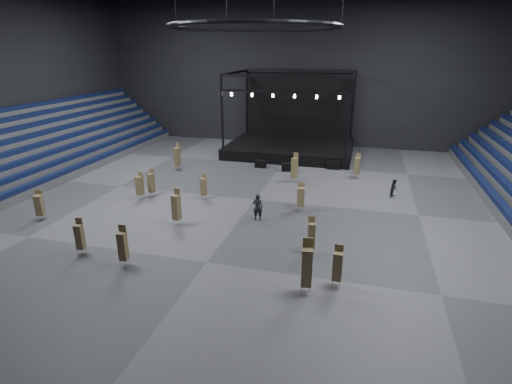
% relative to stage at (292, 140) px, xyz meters
% --- Properties ---
extents(floor, '(50.00, 50.00, 0.00)m').
position_rel_stage_xyz_m(floor, '(-0.00, -16.24, -1.45)').
color(floor, '#4E4E51').
rests_on(floor, ground).
extents(wall_back, '(50.00, 0.20, 18.00)m').
position_rel_stage_xyz_m(wall_back, '(-0.00, 4.76, 7.55)').
color(wall_back, black).
rests_on(wall_back, ground).
extents(wall_front, '(50.00, 0.20, 18.00)m').
position_rel_stage_xyz_m(wall_front, '(-0.00, -37.24, 7.55)').
color(wall_front, black).
rests_on(wall_front, ground).
extents(bleachers_left, '(7.20, 40.00, 6.40)m').
position_rel_stage_xyz_m(bleachers_left, '(-22.94, -16.24, 0.28)').
color(bleachers_left, '#4E4E50').
rests_on(bleachers_left, floor).
extents(stage, '(14.00, 10.00, 9.20)m').
position_rel_stage_xyz_m(stage, '(0.00, 0.00, 0.00)').
color(stage, black).
rests_on(stage, floor).
extents(truss_ring, '(12.30, 12.30, 5.15)m').
position_rel_stage_xyz_m(truss_ring, '(-0.00, -16.24, 11.55)').
color(truss_ring, black).
rests_on(truss_ring, ceiling).
extents(flight_case_left, '(1.15, 0.63, 0.75)m').
position_rel_stage_xyz_m(flight_case_left, '(-1.89, -7.15, -1.08)').
color(flight_case_left, black).
rests_on(flight_case_left, floor).
extents(flight_case_mid, '(1.37, 1.06, 0.82)m').
position_rel_stage_xyz_m(flight_case_mid, '(1.06, -7.62, -1.04)').
color(flight_case_mid, black).
rests_on(flight_case_mid, floor).
extents(flight_case_right, '(1.32, 0.68, 0.87)m').
position_rel_stage_xyz_m(flight_case_right, '(5.40, -5.75, -1.02)').
color(flight_case_right, black).
rests_on(flight_case_right, floor).
extents(chair_stack_0, '(0.60, 0.60, 2.28)m').
position_rel_stage_xyz_m(chair_stack_0, '(-9.00, -18.58, -0.25)').
color(chair_stack_0, silver).
rests_on(chair_stack_0, floor).
extents(chair_stack_1, '(0.54, 0.54, 2.34)m').
position_rel_stage_xyz_m(chair_stack_1, '(-8.43, -17.73, -0.25)').
color(chair_stack_1, silver).
rests_on(chair_stack_1, floor).
extents(chair_stack_2, '(0.56, 0.56, 2.37)m').
position_rel_stage_xyz_m(chair_stack_2, '(7.74, -8.22, -0.21)').
color(chair_stack_2, silver).
rests_on(chair_stack_2, floor).
extents(chair_stack_3, '(0.62, 0.62, 2.22)m').
position_rel_stage_xyz_m(chair_stack_3, '(3.94, -17.69, -0.26)').
color(chair_stack_3, silver).
rests_on(chair_stack_3, floor).
extents(chair_stack_4, '(0.49, 0.49, 2.26)m').
position_rel_stage_xyz_m(chair_stack_4, '(-7.58, -27.71, -0.29)').
color(chair_stack_4, silver).
rests_on(chair_stack_4, floor).
extents(chair_stack_5, '(0.50, 0.50, 2.34)m').
position_rel_stage_xyz_m(chair_stack_5, '(5.59, -24.07, -0.26)').
color(chair_stack_5, silver).
rests_on(chair_stack_5, floor).
extents(chair_stack_6, '(0.57, 0.57, 2.62)m').
position_rel_stage_xyz_m(chair_stack_6, '(-3.92, -22.38, -0.11)').
color(chair_stack_6, silver).
rests_on(chair_stack_6, floor).
extents(chair_stack_7, '(0.48, 0.48, 2.30)m').
position_rel_stage_xyz_m(chair_stack_7, '(7.36, -27.23, -0.25)').
color(chair_stack_7, silver).
rests_on(chair_stack_7, floor).
extents(chair_stack_8, '(0.59, 0.59, 2.95)m').
position_rel_stage_xyz_m(chair_stack_8, '(5.92, -28.22, 0.04)').
color(chair_stack_8, silver).
rests_on(chair_stack_8, floor).
extents(chair_stack_9, '(0.59, 0.59, 2.76)m').
position_rel_stage_xyz_m(chair_stack_9, '(-9.74, -10.15, -0.06)').
color(chair_stack_9, silver).
rests_on(chair_stack_9, floor).
extents(chair_stack_10, '(0.48, 0.48, 2.43)m').
position_rel_stage_xyz_m(chair_stack_10, '(-4.36, -28.22, -0.21)').
color(chair_stack_10, silver).
rests_on(chair_stack_10, floor).
extents(chair_stack_11, '(0.61, 0.61, 2.22)m').
position_rel_stage_xyz_m(chair_stack_11, '(-13.67, -24.18, -0.28)').
color(chair_stack_11, silver).
rests_on(chair_stack_11, floor).
extents(chair_stack_12, '(0.53, 0.53, 2.08)m').
position_rel_stage_xyz_m(chair_stack_12, '(-4.05, -17.19, -0.37)').
color(chair_stack_12, silver).
rests_on(chair_stack_12, floor).
extents(chair_stack_13, '(0.62, 0.62, 2.72)m').
position_rel_stage_xyz_m(chair_stack_13, '(2.27, -10.89, -0.07)').
color(chair_stack_13, silver).
rests_on(chair_stack_13, floor).
extents(man_center, '(0.74, 0.51, 1.96)m').
position_rel_stage_xyz_m(man_center, '(1.26, -20.12, -0.47)').
color(man_center, black).
rests_on(man_center, floor).
extents(crew_member, '(0.80, 0.88, 1.48)m').
position_rel_stage_xyz_m(crew_member, '(10.89, -12.50, -0.71)').
color(crew_member, black).
rests_on(crew_member, floor).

